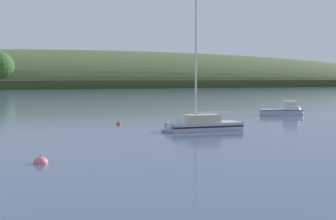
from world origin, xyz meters
name	(u,v)px	position (x,y,z in m)	size (l,w,h in m)	color
far_shoreline_hill	(100,86)	(63.84, 247.70, 0.18)	(572.89, 135.38, 37.86)	#35401E
sailboat_near_mooring	(195,127)	(-1.34, 33.31, 0.30)	(7.47, 3.13, 12.31)	#ADB2BC
fishing_boat_moored	(286,112)	(17.64, 43.99, 0.35)	(5.63, 4.57, 3.42)	#ADB2BC
mooring_buoy_foreground	(41,163)	(-16.94, 22.66, 0.00)	(0.78, 0.78, 0.86)	#E06675
mooring_buoy_far_upstream	(119,125)	(-5.27, 41.43, 0.00)	(0.46, 0.46, 0.54)	red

